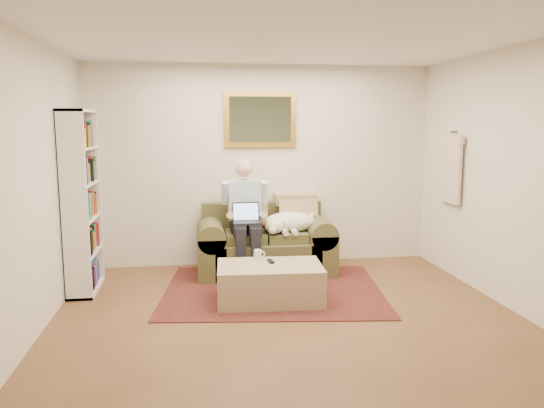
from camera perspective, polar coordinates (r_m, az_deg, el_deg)
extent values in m
cube|color=brown|center=(4.84, 2.64, -13.82)|extent=(4.50, 5.00, 0.01)
cube|color=white|center=(4.54, 2.88, 18.16)|extent=(4.50, 5.00, 0.01)
cube|color=silver|center=(6.97, -1.20, 4.13)|extent=(4.50, 0.01, 2.60)
cube|color=silver|center=(4.64, -25.69, 0.97)|extent=(0.01, 5.00, 2.60)
cube|color=silver|center=(5.41, 26.86, 1.88)|extent=(0.01, 5.00, 2.60)
cube|color=black|center=(6.00, 0.11, -9.25)|extent=(2.61, 2.19, 0.01)
cube|color=brown|center=(6.66, -0.73, -5.62)|extent=(1.28, 0.82, 0.41)
cube|color=brown|center=(6.91, -1.13, -1.53)|extent=(1.54, 0.18, 0.42)
cube|color=brown|center=(6.59, -6.55, -5.38)|extent=(0.34, 0.82, 0.85)
cube|color=brown|center=(6.77, 4.93, -4.99)|extent=(0.34, 0.82, 0.85)
cube|color=brown|center=(6.52, -2.88, -3.53)|extent=(0.48, 0.55, 0.12)
cube|color=brown|center=(6.59, 1.49, -3.40)|extent=(0.48, 0.55, 0.12)
cube|color=black|center=(6.30, -2.73, -2.00)|extent=(0.33, 0.23, 0.02)
cube|color=black|center=(6.39, -2.84, -0.81)|extent=(0.33, 0.06, 0.23)
cube|color=#99BFF2|center=(6.38, -2.83, -0.82)|extent=(0.30, 0.04, 0.19)
cube|color=tan|center=(5.60, -0.24, -8.51)|extent=(1.12, 0.75, 0.39)
cylinder|color=white|center=(5.78, -1.55, -5.43)|extent=(0.08, 0.08, 0.10)
cube|color=black|center=(5.65, -0.16, -6.17)|extent=(0.06, 0.15, 0.02)
cube|color=gold|center=(6.92, -1.28, 9.08)|extent=(0.94, 0.04, 0.72)
cube|color=gray|center=(6.90, -1.26, 9.08)|extent=(0.80, 0.01, 0.58)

